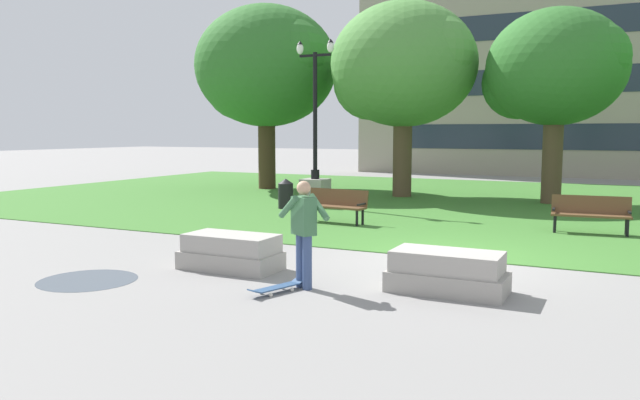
# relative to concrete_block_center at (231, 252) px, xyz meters

# --- Properties ---
(ground_plane) EXTENTS (140.00, 140.00, 0.00)m
(ground_plane) POSITION_rel_concrete_block_center_xyz_m (3.28, 2.58, -0.31)
(ground_plane) COLOR gray
(grass_lawn) EXTENTS (40.00, 20.00, 0.02)m
(grass_lawn) POSITION_rel_concrete_block_center_xyz_m (3.28, 12.58, -0.30)
(grass_lawn) COLOR #3D752D
(grass_lawn) RESTS_ON ground
(concrete_block_center) EXTENTS (1.80, 0.90, 0.64)m
(concrete_block_center) POSITION_rel_concrete_block_center_xyz_m (0.00, 0.00, 0.00)
(concrete_block_center) COLOR #9E9991
(concrete_block_center) RESTS_ON ground
(concrete_block_left) EXTENTS (1.80, 0.90, 0.64)m
(concrete_block_left) POSITION_rel_concrete_block_center_xyz_m (3.92, 0.12, 0.00)
(concrete_block_left) COLOR #9E9991
(concrete_block_left) RESTS_ON ground
(person_skateboarder) EXTENTS (0.93, 0.53, 1.71)m
(person_skateboarder) POSITION_rel_concrete_block_center_xyz_m (1.82, -0.64, 0.67)
(person_skateboarder) COLOR #384C7A
(person_skateboarder) RESTS_ON ground
(skateboard) EXTENTS (0.51, 1.03, 0.14)m
(skateboard) POSITION_rel_concrete_block_center_xyz_m (1.57, -1.08, -0.22)
(skateboard) COLOR #2D4C75
(skateboard) RESTS_ON ground
(puddle) EXTENTS (1.63, 1.63, 0.01)m
(puddle) POSITION_rel_concrete_block_center_xyz_m (-1.68, -1.76, -0.30)
(puddle) COLOR #47515B
(puddle) RESTS_ON ground
(park_bench_near_left) EXTENTS (1.85, 0.72, 0.90)m
(park_bench_near_left) POSITION_rel_concrete_block_center_xyz_m (-0.66, 6.00, 0.23)
(park_bench_near_left) COLOR brown
(park_bench_near_left) RESTS_ON grass_lawn
(park_bench_near_right) EXTENTS (1.83, 0.66, 0.90)m
(park_bench_near_right) POSITION_rel_concrete_block_center_xyz_m (5.63, 7.11, 0.23)
(park_bench_near_right) COLOR brown
(park_bench_near_right) RESTS_ON grass_lawn
(lamp_post_center) EXTENTS (1.32, 0.80, 5.41)m
(lamp_post_center) POSITION_rel_concrete_block_center_xyz_m (-2.86, 9.17, 0.80)
(lamp_post_center) COLOR gray
(lamp_post_center) RESTS_ON grass_lawn
(tree_far_right) EXTENTS (5.74, 5.47, 7.28)m
(tree_far_right) POSITION_rel_concrete_block_center_xyz_m (-1.34, 13.44, 4.59)
(tree_far_right) COLOR brown
(tree_far_right) RESTS_ON grass_lawn
(tree_far_left) EXTENTS (4.86, 4.63, 6.59)m
(tree_far_left) POSITION_rel_concrete_block_center_xyz_m (4.03, 13.48, 4.26)
(tree_far_left) COLOR brown
(tree_far_left) RESTS_ON grass_lawn
(tree_near_left) EXTENTS (6.34, 6.04, 7.80)m
(tree_near_left) POSITION_rel_concrete_block_center_xyz_m (-7.69, 14.06, 4.86)
(tree_near_left) COLOR #42301E
(tree_near_left) RESTS_ON grass_lawn
(trash_bin) EXTENTS (0.49, 0.49, 0.96)m
(trash_bin) POSITION_rel_concrete_block_center_xyz_m (-3.41, 8.16, 0.20)
(trash_bin) COLOR black
(trash_bin) RESTS_ON grass_lawn
(building_facade_distant) EXTENTS (25.69, 1.03, 13.58)m
(building_facade_distant) POSITION_rel_concrete_block_center_xyz_m (4.34, 27.08, 6.47)
(building_facade_distant) COLOR gray
(building_facade_distant) RESTS_ON ground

